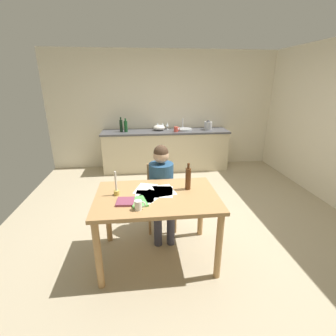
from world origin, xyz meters
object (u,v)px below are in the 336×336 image
candlestick (116,189)px  wine_glass_near_sink (167,125)px  bottle_oil (121,126)px  teacup_on_counter (176,129)px  dining_table (157,205)px  wine_bottle_on_table (188,178)px  chair_at_table (161,193)px  mixing_bowl (159,128)px  book_cookery (125,202)px  person_seated (162,185)px  coffee_mug (139,205)px  wine_glass_back_left (158,125)px  book_magazine (138,202)px  wine_glass_by_kettle (163,125)px  bottle_vinegar (126,126)px  sink_unit (184,129)px  stovetop_kettle (208,125)px

candlestick → wine_glass_near_sink: 3.23m
wine_glass_near_sink → bottle_oil: bearing=-171.8°
candlestick → teacup_on_counter: candlestick is taller
dining_table → teacup_on_counter: (0.62, 2.86, 0.27)m
wine_bottle_on_table → chair_at_table: bearing=115.0°
mixing_bowl → book_cookery: bearing=-100.4°
person_seated → coffee_mug: person_seated is taller
candlestick → wine_glass_back_left: (0.66, 3.10, 0.13)m
coffee_mug → book_magazine: (-0.00, 0.14, -0.04)m
book_magazine → wine_glass_by_kettle: 3.35m
person_seated → bottle_vinegar: size_ratio=4.11×
candlestick → wine_glass_by_kettle: (0.78, 3.10, 0.13)m
bottle_vinegar → wine_glass_back_left: bearing=14.7°
person_seated → mixing_bowl: (0.16, 2.54, 0.28)m
person_seated → candlestick: (-0.53, -0.48, 0.20)m
sink_unit → wine_glass_near_sink: bearing=158.0°
coffee_mug → wine_glass_by_kettle: (0.54, 3.44, 0.16)m
teacup_on_counter → bottle_oil: bearing=172.7°
book_magazine → wine_glass_by_kettle: size_ratio=1.48×
stovetop_kettle → coffee_mug: bearing=-115.4°
dining_table → coffee_mug: 0.38m
wine_glass_by_kettle → teacup_on_counter: wine_glass_by_kettle is taller
bottle_oil → candlestick: bearing=-87.2°
book_cookery → wine_bottle_on_table: wine_bottle_on_table is taller
dining_table → chair_at_table: 0.71m
candlestick → stovetop_kettle: stovetop_kettle is taller
chair_at_table → coffee_mug: 1.07m
book_cookery → stovetop_kettle: (1.70, 3.14, 0.19)m
wine_glass_near_sink → wine_glass_back_left: size_ratio=1.00×
candlestick → stovetop_kettle: 3.46m
bottle_vinegar → bottle_oil: bearing=160.1°
coffee_mug → stovetop_kettle: 3.65m
book_cookery → sink_unit: bearing=74.4°
book_magazine → bottle_vinegar: bottle_vinegar is taller
wine_glass_by_kettle → bottle_vinegar: bearing=-167.2°
bottle_oil → wine_glass_by_kettle: (0.92, 0.15, -0.03)m
candlestick → mixing_bowl: bearing=77.1°
wine_bottle_on_table → wine_glass_near_sink: (0.10, 3.04, 0.08)m
candlestick → teacup_on_counter: 2.99m
wine_bottle_on_table → sink_unit: (0.46, 2.89, -0.01)m
wine_bottle_on_table → wine_glass_near_sink: wine_bottle_on_table is taller
book_magazine → sink_unit: bearing=58.5°
candlestick → bottle_vinegar: (-0.04, 2.91, 0.15)m
mixing_bowl → teacup_on_counter: mixing_bowl is taller
wine_bottle_on_table → sink_unit: sink_unit is taller
book_magazine → stovetop_kettle: stovetop_kettle is taller
teacup_on_counter → person_seated: bearing=-102.6°
coffee_mug → wine_bottle_on_table: wine_bottle_on_table is taller
book_cookery → stovetop_kettle: 3.57m
sink_unit → wine_glass_by_kettle: sink_unit is taller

